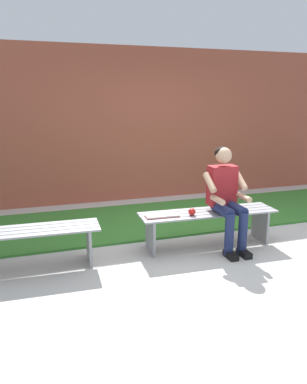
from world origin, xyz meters
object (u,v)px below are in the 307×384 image
at_px(person_seated, 226,194).
at_px(apple, 192,212).
at_px(bench_far, 24,240).
at_px(bench_near, 208,220).
at_px(book_open, 162,216).

height_order(person_seated, apple, person_seated).
relative_size(bench_far, person_seated, 1.31).
height_order(bench_far, person_seated, person_seated).
bearing_deg(bench_far, bench_near, 180.00).
xyz_separation_m(apple, book_open, (0.36, -0.06, -0.03)).
distance_m(bench_near, book_open, 0.63).
bearing_deg(apple, bench_far, -2.24).
distance_m(person_seated, book_open, 0.84).
bearing_deg(bench_near, book_open, 1.12).
relative_size(bench_near, bench_far, 1.07).
relative_size(bench_near, book_open, 4.22).
relative_size(bench_far, apple, 18.55).
bearing_deg(book_open, apple, 171.99).
relative_size(bench_near, person_seated, 1.40).
xyz_separation_m(bench_near, person_seated, (-0.18, 0.10, 0.35)).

